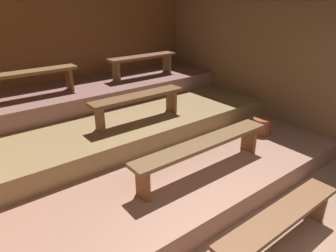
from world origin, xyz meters
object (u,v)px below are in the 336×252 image
object	(u,v)px
bench_middle_center	(138,100)
bench_upper_left	(31,76)
bench_floor_center	(280,221)
bench_upper_right	(143,60)
pail_lower	(262,126)
bench_lower_center	(204,147)

from	to	relation	value
bench_middle_center	bench_upper_left	size ratio (longest dim) A/B	1.06
bench_floor_center	bench_upper_left	bearing A→B (deg)	106.39
bench_upper_right	pail_lower	bearing A→B (deg)	-73.89
bench_upper_right	bench_lower_center	bearing A→B (deg)	-108.32
bench_lower_center	pail_lower	distance (m)	1.61
bench_upper_left	bench_lower_center	bearing A→B (deg)	-65.15
bench_lower_center	bench_upper_right	bearing A→B (deg)	71.68
bench_floor_center	bench_upper_right	world-z (taller)	bench_upper_right
pail_lower	bench_floor_center	bearing A→B (deg)	-139.20
bench_lower_center	bench_upper_left	world-z (taller)	bench_upper_left
bench_upper_left	bench_upper_right	bearing A→B (deg)	0.00
bench_lower_center	pail_lower	xyz separation A→B (m)	(1.57, 0.25, -0.22)
bench_middle_center	bench_upper_right	xyz separation A→B (m)	(0.97, 1.31, 0.29)
bench_upper_left	pail_lower	distance (m)	3.77
bench_floor_center	bench_lower_center	distance (m)	1.23
bench_floor_center	bench_lower_center	world-z (taller)	bench_lower_center
bench_floor_center	bench_upper_left	xyz separation A→B (m)	(-1.13, 3.84, 0.86)
bench_middle_center	bench_upper_left	bearing A→B (deg)	131.01
bench_lower_center	bench_upper_right	distance (m)	2.85
bench_floor_center	bench_middle_center	bearing A→B (deg)	89.80
bench_lower_center	bench_upper_right	xyz separation A→B (m)	(0.88, 2.65, 0.56)
bench_floor_center	bench_lower_center	xyz separation A→B (m)	(0.10, 1.19, 0.30)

